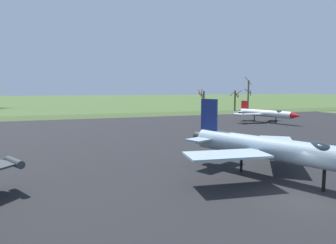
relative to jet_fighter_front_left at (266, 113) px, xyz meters
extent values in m
plane|color=#425B2D|center=(-22.94, -32.49, -1.79)|extent=(600.00, 600.00, 0.00)
cube|color=black|center=(-22.94, -13.44, -1.77)|extent=(107.08, 63.52, 0.05)
cube|color=#3B4D28|center=(-22.94, 24.32, -1.76)|extent=(167.08, 12.00, 0.06)
cylinder|color=silver|center=(-0.08, 0.27, -0.03)|extent=(4.22, 10.59, 1.23)
cone|color=red|center=(1.68, -5.66, -0.03)|extent=(1.57, 1.94, 1.13)
cylinder|color=black|center=(-1.67, 5.62, -0.03)|extent=(1.02, 0.90, 0.86)
ellipsoid|color=#19232D|center=(0.74, -2.50, 0.31)|extent=(0.91, 1.71, 0.85)
cube|color=silver|center=(-3.24, 0.62, -0.12)|extent=(4.86, 2.52, 0.12)
cube|color=silver|center=(2.38, 2.29, -0.12)|extent=(4.61, 4.44, 0.12)
cylinder|color=silver|center=(-5.63, 0.50, -0.12)|extent=(1.00, 2.02, 0.46)
cylinder|color=silver|center=(4.44, 3.49, -0.12)|extent=(1.00, 2.02, 0.46)
cube|color=red|center=(-1.45, 4.88, 1.37)|extent=(0.57, 1.49, 1.57)
cube|color=silver|center=(-2.52, 4.51, 0.07)|extent=(2.03, 1.61, 0.12)
cube|color=silver|center=(-0.35, 5.16, 0.07)|extent=(2.03, 1.61, 0.12)
cylinder|color=black|center=(0.59, -1.99, -1.22)|extent=(0.16, 0.16, 1.15)
cylinder|color=black|center=(-0.75, 2.52, -1.22)|extent=(0.16, 0.16, 1.15)
cylinder|color=#8EA3B2|center=(-21.81, -29.21, 0.38)|extent=(6.64, 12.63, 1.51)
cylinder|color=black|center=(-24.56, -22.92, 0.38)|extent=(1.30, 1.19, 1.06)
ellipsoid|color=#19232D|center=(-20.80, -31.53, 0.79)|extent=(1.00, 1.87, 0.94)
cube|color=#8EA3B2|center=(-25.63, -28.87, 0.26)|extent=(5.48, 3.08, 0.14)
cube|color=#8EA3B2|center=(-19.46, -26.18, 0.26)|extent=(5.05, 5.67, 0.14)
cube|color=navy|center=(-24.22, -23.70, 2.39)|extent=(0.79, 1.50, 2.51)
cube|color=#8EA3B2|center=(-25.32, -24.36, 0.49)|extent=(2.35, 2.07, 0.14)
cube|color=#8EA3B2|center=(-22.98, -23.34, 0.49)|extent=(2.35, 2.07, 0.14)
cylinder|color=black|center=(-20.65, -31.86, -1.09)|extent=(0.20, 0.20, 1.41)
cylinder|color=black|center=(-22.97, -26.57, -1.09)|extent=(0.20, 0.20, 1.41)
cylinder|color=#33383D|center=(-38.30, -25.22, -0.02)|extent=(1.42, 2.07, 0.49)
cylinder|color=brown|center=(2.10, 30.03, 1.06)|extent=(0.54, 0.54, 5.70)
cylinder|color=brown|center=(1.81, 29.52, 2.25)|extent=(1.29, 0.85, 1.87)
cylinder|color=brown|center=(1.55, 30.13, 2.29)|extent=(0.44, 1.30, 1.73)
cylinder|color=brown|center=(1.17, 29.47, 2.46)|extent=(1.35, 2.05, 1.91)
cylinder|color=brown|center=(1.00, 29.93, 2.96)|extent=(0.50, 2.42, 2.64)
cylinder|color=brown|center=(1.56, 30.47, 3.60)|extent=(1.24, 1.44, 1.91)
cylinder|color=brown|center=(10.95, 27.90, 1.12)|extent=(0.46, 0.46, 5.84)
cylinder|color=brown|center=(10.90, 27.33, 3.11)|extent=(1.38, 0.34, 2.11)
cylinder|color=brown|center=(12.12, 28.18, 3.34)|extent=(0.76, 2.49, 1.61)
cylinder|color=brown|center=(11.59, 27.32, 2.80)|extent=(1.35, 1.47, 1.23)
cylinder|color=brown|center=(10.60, 28.85, 3.15)|extent=(2.04, 0.90, 1.27)
cylinder|color=brown|center=(15.62, 28.28, 2.61)|extent=(0.46, 0.46, 8.81)
cylinder|color=brown|center=(15.01, 27.60, 6.78)|extent=(1.58, 1.43, 2.49)
cylinder|color=brown|center=(15.00, 27.77, 3.91)|extent=(1.27, 1.47, 1.34)
cylinder|color=brown|center=(16.08, 27.88, 3.38)|extent=(1.10, 1.20, 1.80)
camera|label=1|loc=(-35.32, -44.95, 4.43)|focal=31.44mm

